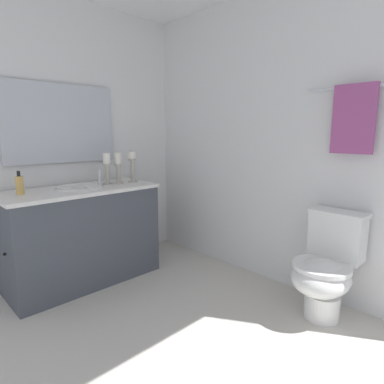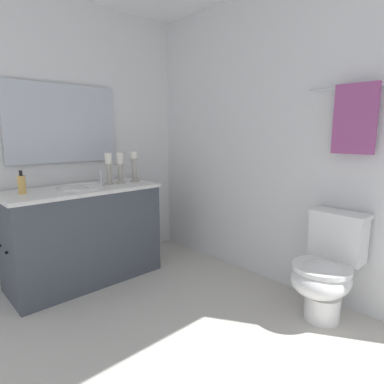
{
  "view_description": "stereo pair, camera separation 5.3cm",
  "coord_description": "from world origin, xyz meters",
  "views": [
    {
      "loc": [
        1.48,
        -1.1,
        1.3
      ],
      "look_at": [
        -0.22,
        0.56,
        0.86
      ],
      "focal_mm": 30.15,
      "sensor_mm": 36.0,
      "label": 1
    },
    {
      "loc": [
        1.52,
        -1.06,
        1.3
      ],
      "look_at": [
        -0.22,
        0.56,
        0.86
      ],
      "focal_mm": 30.15,
      "sensor_mm": 36.0,
      "label": 2
    }
  ],
  "objects": [
    {
      "name": "vanity_cabinet",
      "position": [
        -1.12,
        0.1,
        0.42
      ],
      "size": [
        0.58,
        1.28,
        0.83
      ],
      "color": "#474C56",
      "rests_on": "ground"
    },
    {
      "name": "candle_holder_mid",
      "position": [
        -1.12,
        0.37,
        0.98
      ],
      "size": [
        0.09,
        0.09,
        0.28
      ],
      "color": "#B7B2A5",
      "rests_on": "vanity_cabinet"
    },
    {
      "name": "mirror",
      "position": [
        -1.4,
        0.1,
        1.37
      ],
      "size": [
        0.02,
        0.99,
        0.68
      ],
      "primitive_type": "cube",
      "color": "silver"
    },
    {
      "name": "sink_basin",
      "position": [
        -1.12,
        0.1,
        0.8
      ],
      "size": [
        0.4,
        0.4,
        0.24
      ],
      "color": "white",
      "rests_on": "vanity_cabinet"
    },
    {
      "name": "towel_bar",
      "position": [
        0.64,
        1.26,
        1.6
      ],
      "size": [
        0.69,
        0.02,
        0.02
      ],
      "primitive_type": "cylinder",
      "rotation": [
        0.0,
        1.57,
        0.0
      ],
      "color": "silver"
    },
    {
      "name": "wall_back",
      "position": [
        0.0,
        1.32,
        1.23
      ],
      "size": [
        2.88,
        0.04,
        2.45
      ],
      "primitive_type": "cube",
      "color": "white",
      "rests_on": "ground"
    },
    {
      "name": "soap_bottle",
      "position": [
        -1.16,
        -0.35,
        0.91
      ],
      "size": [
        0.06,
        0.06,
        0.18
      ],
      "color": "#E5B259",
      "rests_on": "vanity_cabinet"
    },
    {
      "name": "toilet",
      "position": [
        0.62,
        1.04,
        0.37
      ],
      "size": [
        0.39,
        0.54,
        0.75
      ],
      "color": "white",
      "rests_on": "ground"
    },
    {
      "name": "wall_left",
      "position": [
        -1.44,
        0.0,
        1.23
      ],
      "size": [
        0.04,
        2.65,
        2.45
      ],
      "primitive_type": "cube",
      "color": "white",
      "rests_on": "ground"
    },
    {
      "name": "candle_holder_short",
      "position": [
        -1.1,
        0.47,
        0.98
      ],
      "size": [
        0.09,
        0.09,
        0.28
      ],
      "color": "#B7B2A5",
      "rests_on": "vanity_cabinet"
    },
    {
      "name": "towel_near_vanity",
      "position": [
        0.64,
        1.25,
        1.39
      ],
      "size": [
        0.28,
        0.03,
        0.47
      ],
      "primitive_type": "cube",
      "color": "#A54C8C",
      "rests_on": "towel_bar"
    },
    {
      "name": "candle_holder_tall",
      "position": [
        -1.09,
        0.62,
        0.98
      ],
      "size": [
        0.09,
        0.09,
        0.29
      ],
      "color": "#B7B2A5",
      "rests_on": "vanity_cabinet"
    },
    {
      "name": "floor",
      "position": [
        0.0,
        0.0,
        -0.01
      ],
      "size": [
        2.88,
        2.65,
        0.02
      ],
      "primitive_type": "cube",
      "color": "beige",
      "rests_on": "ground"
    }
  ]
}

